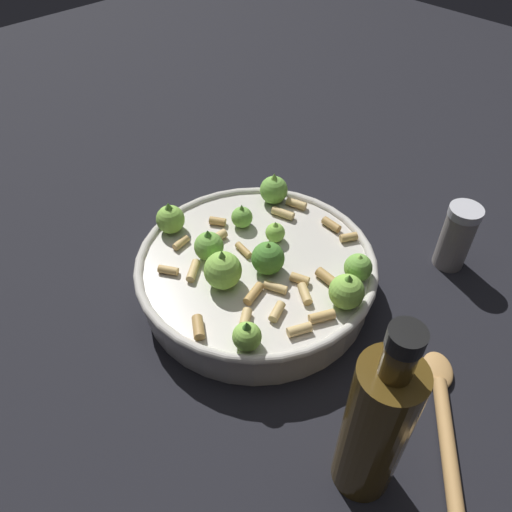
% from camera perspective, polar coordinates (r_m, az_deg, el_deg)
% --- Properties ---
extents(ground_plane, '(2.40, 2.40, 0.00)m').
position_cam_1_polar(ground_plane, '(0.69, 0.00, -3.79)').
color(ground_plane, black).
extents(cooking_pan, '(0.32, 0.32, 0.11)m').
position_cam_1_polar(cooking_pan, '(0.66, 0.04, -1.72)').
color(cooking_pan, beige).
rests_on(cooking_pan, ground).
extents(pepper_shaker, '(0.04, 0.04, 0.10)m').
position_cam_1_polar(pepper_shaker, '(0.74, 21.91, 2.06)').
color(pepper_shaker, gray).
rests_on(pepper_shaker, ground).
extents(olive_oil_bottle, '(0.06, 0.06, 0.23)m').
position_cam_1_polar(olive_oil_bottle, '(0.47, 13.50, -18.40)').
color(olive_oil_bottle, '#4C3814').
rests_on(olive_oil_bottle, ground).
extents(wooden_spoon, '(0.15, 0.18, 0.02)m').
position_cam_1_polar(wooden_spoon, '(0.60, 20.68, -17.21)').
color(wooden_spoon, '#B2844C').
rests_on(wooden_spoon, ground).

